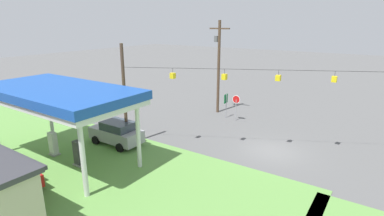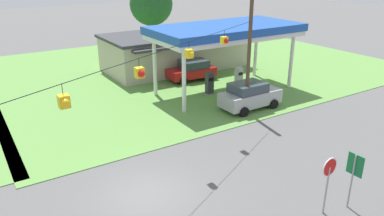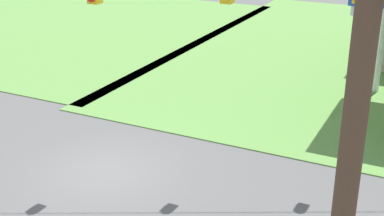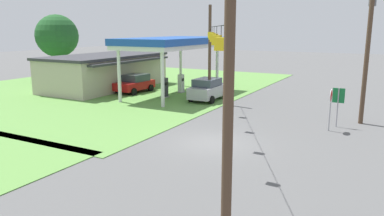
{
  "view_description": "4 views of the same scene",
  "coord_description": "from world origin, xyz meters",
  "px_view_note": "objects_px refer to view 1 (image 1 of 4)",
  "views": [
    {
      "loc": [
        -6.41,
        20.15,
        9.2
      ],
      "look_at": [
        5.32,
        2.71,
        3.12
      ],
      "focal_mm": 28.0,
      "sensor_mm": 36.0,
      "label": 1
    },
    {
      "loc": [
        -5.71,
        -12.68,
        9.38
      ],
      "look_at": [
        3.69,
        2.06,
        2.58
      ],
      "focal_mm": 35.0,
      "sensor_mm": 36.0,
      "label": 2
    },
    {
      "loc": [
        9.06,
        -12.13,
        8.04
      ],
      "look_at": [
        2.38,
        1.27,
        2.11
      ],
      "focal_mm": 50.0,
      "sensor_mm": 36.0,
      "label": 3
    },
    {
      "loc": [
        -17.18,
        -8.1,
        5.96
      ],
      "look_at": [
        2.15,
        2.42,
        1.24
      ],
      "focal_mm": 35.0,
      "sensor_mm": 36.0,
      "label": 4
    }
  ],
  "objects_px": {
    "fuel_pump_near": "(78,154)",
    "fuel_pump_far": "(53,144)",
    "gas_station_canopy": "(58,95)",
    "utility_pole_main": "(218,62)",
    "route_sign": "(226,101)",
    "stop_sign_roadside": "(236,102)",
    "car_at_pumps_rear": "(9,173)",
    "car_at_pumps_front": "(117,133)"
  },
  "relations": [
    {
      "from": "route_sign",
      "to": "utility_pole_main",
      "type": "bearing_deg",
      "value": -37.05
    },
    {
      "from": "car_at_pumps_front",
      "to": "gas_station_canopy",
      "type": "bearing_deg",
      "value": 77.55
    },
    {
      "from": "fuel_pump_near",
      "to": "route_sign",
      "type": "xyz_separation_m",
      "value": [
        -3.24,
        -14.59,
        0.89
      ]
    },
    {
      "from": "fuel_pump_near",
      "to": "route_sign",
      "type": "relative_size",
      "value": 0.72
    },
    {
      "from": "fuel_pump_near",
      "to": "car_at_pumps_rear",
      "type": "height_order",
      "value": "fuel_pump_near"
    },
    {
      "from": "car_at_pumps_rear",
      "to": "stop_sign_roadside",
      "type": "height_order",
      "value": "stop_sign_roadside"
    },
    {
      "from": "fuel_pump_near",
      "to": "car_at_pumps_rear",
      "type": "relative_size",
      "value": 0.42
    },
    {
      "from": "fuel_pump_far",
      "to": "car_at_pumps_front",
      "type": "distance_m",
      "value": 4.5
    },
    {
      "from": "fuel_pump_far",
      "to": "car_at_pumps_rear",
      "type": "relative_size",
      "value": 0.42
    },
    {
      "from": "fuel_pump_far",
      "to": "car_at_pumps_rear",
      "type": "height_order",
      "value": "fuel_pump_far"
    },
    {
      "from": "car_at_pumps_front",
      "to": "route_sign",
      "type": "relative_size",
      "value": 1.79
    },
    {
      "from": "gas_station_canopy",
      "to": "utility_pole_main",
      "type": "bearing_deg",
      "value": -100.78
    },
    {
      "from": "utility_pole_main",
      "to": "gas_station_canopy",
      "type": "bearing_deg",
      "value": 79.22
    },
    {
      "from": "gas_station_canopy",
      "to": "fuel_pump_far",
      "type": "bearing_deg",
      "value": -0.06
    },
    {
      "from": "stop_sign_roadside",
      "to": "car_at_pumps_rear",
      "type": "bearing_deg",
      "value": -106.43
    },
    {
      "from": "fuel_pump_near",
      "to": "utility_pole_main",
      "type": "relative_size",
      "value": 0.19
    },
    {
      "from": "fuel_pump_far",
      "to": "utility_pole_main",
      "type": "distance_m",
      "value": 17.02
    },
    {
      "from": "car_at_pumps_rear",
      "to": "route_sign",
      "type": "distance_m",
      "value": 18.97
    },
    {
      "from": "fuel_pump_near",
      "to": "fuel_pump_far",
      "type": "relative_size",
      "value": 1.0
    },
    {
      "from": "gas_station_canopy",
      "to": "fuel_pump_far",
      "type": "relative_size",
      "value": 6.49
    },
    {
      "from": "gas_station_canopy",
      "to": "route_sign",
      "type": "bearing_deg",
      "value": -107.71
    },
    {
      "from": "gas_station_canopy",
      "to": "fuel_pump_near",
      "type": "distance_m",
      "value": 4.05
    },
    {
      "from": "car_at_pumps_rear",
      "to": "car_at_pumps_front",
      "type": "bearing_deg",
      "value": 90.45
    },
    {
      "from": "gas_station_canopy",
      "to": "car_at_pumps_front",
      "type": "relative_size",
      "value": 2.61
    },
    {
      "from": "route_sign",
      "to": "utility_pole_main",
      "type": "distance_m",
      "value": 4.08
    },
    {
      "from": "gas_station_canopy",
      "to": "fuel_pump_near",
      "type": "height_order",
      "value": "gas_station_canopy"
    },
    {
      "from": "utility_pole_main",
      "to": "fuel_pump_near",
      "type": "bearing_deg",
      "value": 84.23
    },
    {
      "from": "car_at_pumps_front",
      "to": "utility_pole_main",
      "type": "height_order",
      "value": "utility_pole_main"
    },
    {
      "from": "car_at_pumps_front",
      "to": "utility_pole_main",
      "type": "bearing_deg",
      "value": -101.07
    },
    {
      "from": "fuel_pump_near",
      "to": "car_at_pumps_front",
      "type": "xyz_separation_m",
      "value": [
        0.6,
        -3.9,
        0.14
      ]
    },
    {
      "from": "fuel_pump_near",
      "to": "fuel_pump_far",
      "type": "distance_m",
      "value": 2.83
    },
    {
      "from": "car_at_pumps_front",
      "to": "fuel_pump_far",
      "type": "bearing_deg",
      "value": 59.6
    },
    {
      "from": "fuel_pump_far",
      "to": "stop_sign_roadside",
      "type": "bearing_deg",
      "value": -116.96
    },
    {
      "from": "gas_station_canopy",
      "to": "fuel_pump_far",
      "type": "height_order",
      "value": "gas_station_canopy"
    },
    {
      "from": "gas_station_canopy",
      "to": "utility_pole_main",
      "type": "distance_m",
      "value": 16.13
    },
    {
      "from": "gas_station_canopy",
      "to": "fuel_pump_far",
      "type": "xyz_separation_m",
      "value": [
        1.41,
        -0.0,
        -3.8
      ]
    },
    {
      "from": "fuel_pump_far",
      "to": "stop_sign_roadside",
      "type": "distance_m",
      "value": 16.11
    },
    {
      "from": "car_at_pumps_front",
      "to": "stop_sign_roadside",
      "type": "distance_m",
      "value": 11.62
    },
    {
      "from": "fuel_pump_far",
      "to": "route_sign",
      "type": "bearing_deg",
      "value": -112.6
    },
    {
      "from": "utility_pole_main",
      "to": "stop_sign_roadside",
      "type": "bearing_deg",
      "value": 152.27
    },
    {
      "from": "fuel_pump_near",
      "to": "fuel_pump_far",
      "type": "xyz_separation_m",
      "value": [
        2.83,
        0.0,
        0.0
      ]
    },
    {
      "from": "stop_sign_roadside",
      "to": "route_sign",
      "type": "xyz_separation_m",
      "value": [
        1.21,
        -0.26,
        -0.1
      ]
    }
  ]
}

